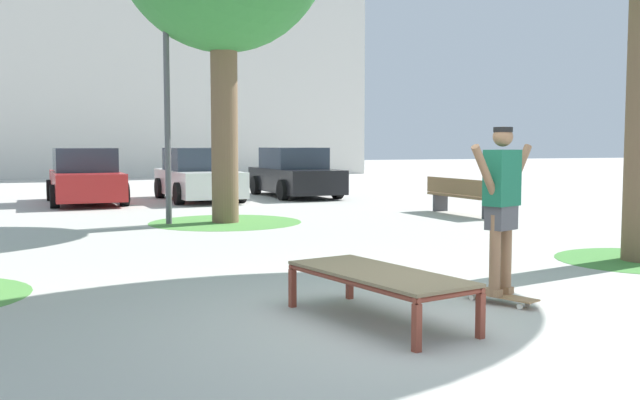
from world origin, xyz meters
The scene contains 11 objects.
ground_plane centered at (0.00, 0.00, 0.00)m, with size 120.00×120.00×0.00m, color #B7B5AD.
building_facade centered at (-2.61, 31.89, 7.18)m, with size 30.87×4.00×14.37m, color silver.
skate_box centered at (-0.37, 0.24, 0.41)m, with size 1.17×2.02×0.46m.
skateboard centered at (1.09, 0.46, 0.08)m, with size 0.48×0.82×0.09m.
skater centered at (1.09, 0.46, 1.07)m, with size 0.96×0.44×1.69m.
grass_patch_mid_back centered at (0.22, 8.83, 0.00)m, with size 3.13×3.13×0.01m, color #519342.
car_red centered at (-2.25, 14.87, 0.69)m, with size 2.03×4.26×1.50m.
car_white centered at (0.82, 14.80, 0.69)m, with size 2.08×4.28×1.50m.
car_black centered at (3.88, 15.23, 0.69)m, with size 2.02×4.25×1.50m.
park_bench centered at (5.63, 8.48, 0.45)m, with size 0.58×2.42×0.83m.
light_post centered at (-0.92, 8.93, 3.83)m, with size 0.36×0.36×5.83m.
Camera 1 is at (-3.13, -5.56, 1.61)m, focal length 40.13 mm.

